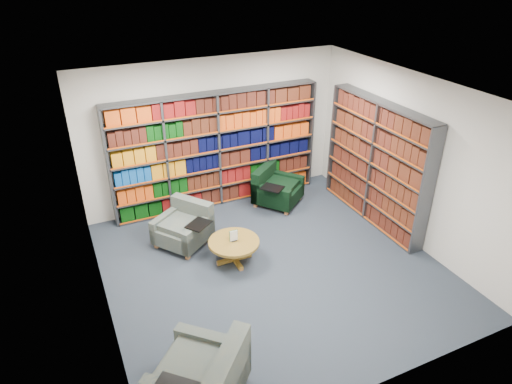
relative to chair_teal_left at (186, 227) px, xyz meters
name	(u,v)px	position (x,y,z in m)	size (l,w,h in m)	color
room_shell	(273,188)	(1.02, -1.25, 1.11)	(5.02, 5.02, 2.82)	#1E222F
bookshelf_back	(217,150)	(1.02, 1.09, 0.81)	(4.00, 0.28, 2.20)	#47494F
bookshelf_right	(376,163)	(3.36, -0.65, 0.81)	(0.28, 2.50, 2.20)	#47494F
chair_teal_left	(186,227)	(0.00, 0.00, 0.00)	(1.09, 1.11, 0.71)	#0D253D
chair_green_right	(274,189)	(1.99, 0.58, 0.00)	(1.12, 1.12, 0.72)	black
chair_teal_front	(206,379)	(-0.72, -3.11, 0.04)	(1.28, 1.28, 0.82)	#0D253D
coffee_table	(234,245)	(0.53, -0.86, 0.02)	(0.81, 0.81, 0.57)	olive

